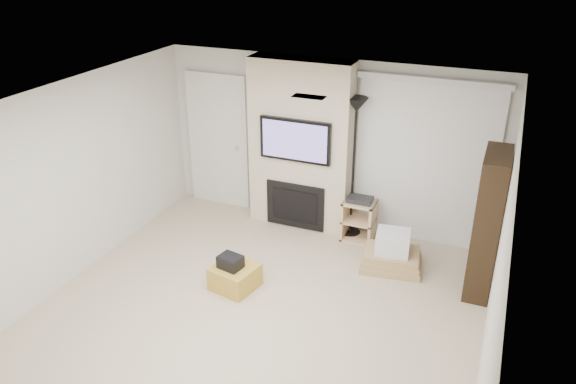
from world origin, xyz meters
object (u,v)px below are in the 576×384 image
at_px(bookshelf, 487,224).
at_px(floor_lamp, 355,129).
at_px(av_stand, 359,217).
at_px(ottoman, 235,277).
at_px(box_stack, 392,254).

bearing_deg(bookshelf, floor_lamp, 159.08).
distance_m(floor_lamp, bookshelf, 2.13).
bearing_deg(bookshelf, av_stand, 160.39).
relative_size(ottoman, floor_lamp, 0.24).
height_order(ottoman, bookshelf, bookshelf).
distance_m(box_stack, bookshelf, 1.31).
bearing_deg(floor_lamp, ottoman, -116.78).
relative_size(ottoman, box_stack, 0.58).
height_order(floor_lamp, av_stand, floor_lamp).
bearing_deg(box_stack, ottoman, -144.97).
relative_size(ottoman, bookshelf, 0.28).
xyz_separation_m(ottoman, box_stack, (1.71, 1.20, 0.05)).
distance_m(ottoman, av_stand, 2.08).
height_order(av_stand, bookshelf, bookshelf).
xyz_separation_m(ottoman, floor_lamp, (0.94, 1.87, 1.47)).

